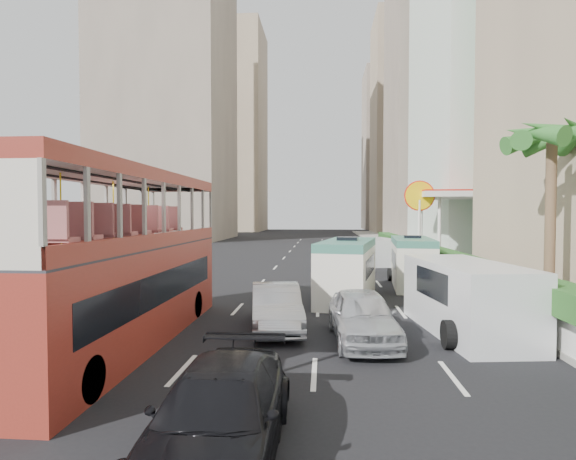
# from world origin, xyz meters

# --- Properties ---
(ground_plane) EXTENTS (200.00, 200.00, 0.00)m
(ground_plane) POSITION_xyz_m (0.00, 0.00, 0.00)
(ground_plane) COLOR black
(ground_plane) RESTS_ON ground
(double_decker_bus) EXTENTS (2.50, 11.00, 5.06)m
(double_decker_bus) POSITION_xyz_m (-6.00, 0.00, 2.53)
(double_decker_bus) COLOR maroon
(double_decker_bus) RESTS_ON ground
(car_silver_lane_a) EXTENTS (2.22, 4.62, 1.46)m
(car_silver_lane_a) POSITION_xyz_m (-1.74, 2.05, 0.00)
(car_silver_lane_a) COLOR silver
(car_silver_lane_a) RESTS_ON ground
(car_silver_lane_b) EXTENTS (2.14, 4.62, 1.53)m
(car_silver_lane_b) POSITION_xyz_m (0.98, 0.85, 0.00)
(car_silver_lane_b) COLOR silver
(car_silver_lane_b) RESTS_ON ground
(car_black) EXTENTS (1.97, 4.82, 1.40)m
(car_black) POSITION_xyz_m (-1.78, -5.85, 0.00)
(car_black) COLOR black
(car_black) RESTS_ON ground
(van_asset) EXTENTS (2.69, 5.26, 1.42)m
(van_asset) POSITION_xyz_m (1.30, 18.68, 0.00)
(van_asset) COLOR silver
(van_asset) RESTS_ON ground
(minibus_near) EXTENTS (3.06, 6.21, 2.63)m
(minibus_near) POSITION_xyz_m (0.87, 7.37, 1.32)
(minibus_near) COLOR silver
(minibus_near) RESTS_ON ground
(minibus_far) EXTENTS (2.47, 5.89, 2.54)m
(minibus_far) POSITION_xyz_m (4.45, 11.37, 1.27)
(minibus_far) COLOR silver
(minibus_far) RESTS_ON ground
(panel_van_near) EXTENTS (2.92, 5.87, 2.25)m
(panel_van_near) POSITION_xyz_m (4.33, 2.08, 1.13)
(panel_van_near) COLOR silver
(panel_van_near) RESTS_ON ground
(panel_van_far) EXTENTS (2.75, 5.13, 1.95)m
(panel_van_far) POSITION_xyz_m (3.94, 21.89, 0.97)
(panel_van_far) COLOR silver
(panel_van_far) RESTS_ON ground
(sidewalk) EXTENTS (6.00, 120.00, 0.18)m
(sidewalk) POSITION_xyz_m (9.00, 25.00, 0.09)
(sidewalk) COLOR #99968C
(sidewalk) RESTS_ON ground
(kerb_wall) EXTENTS (0.30, 44.00, 1.00)m
(kerb_wall) POSITION_xyz_m (6.20, 14.00, 0.68)
(kerb_wall) COLOR silver
(kerb_wall) RESTS_ON sidewalk
(hedge) EXTENTS (1.10, 44.00, 0.70)m
(hedge) POSITION_xyz_m (6.20, 14.00, 1.53)
(hedge) COLOR #2D6626
(hedge) RESTS_ON kerb_wall
(palm_tree) EXTENTS (0.36, 0.36, 6.40)m
(palm_tree) POSITION_xyz_m (7.80, 4.00, 3.38)
(palm_tree) COLOR brown
(palm_tree) RESTS_ON sidewalk
(shell_station) EXTENTS (6.50, 8.00, 5.50)m
(shell_station) POSITION_xyz_m (10.00, 23.00, 2.75)
(shell_station) COLOR silver
(shell_station) RESTS_ON ground
(tower_mid) EXTENTS (16.00, 16.00, 50.00)m
(tower_mid) POSITION_xyz_m (18.00, 58.00, 25.00)
(tower_mid) COLOR gray
(tower_mid) RESTS_ON ground
(tower_far_a) EXTENTS (14.00, 14.00, 44.00)m
(tower_far_a) POSITION_xyz_m (17.00, 82.00, 22.00)
(tower_far_a) COLOR tan
(tower_far_a) RESTS_ON ground
(tower_far_b) EXTENTS (14.00, 14.00, 40.00)m
(tower_far_b) POSITION_xyz_m (17.00, 104.00, 20.00)
(tower_far_b) COLOR gray
(tower_far_b) RESTS_ON ground
(tower_left_a) EXTENTS (18.00, 18.00, 52.00)m
(tower_left_a) POSITION_xyz_m (-24.00, 55.00, 26.00)
(tower_left_a) COLOR gray
(tower_left_a) RESTS_ON ground
(tower_left_b) EXTENTS (16.00, 16.00, 46.00)m
(tower_left_b) POSITION_xyz_m (-22.00, 90.00, 23.00)
(tower_left_b) COLOR tan
(tower_left_b) RESTS_ON ground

